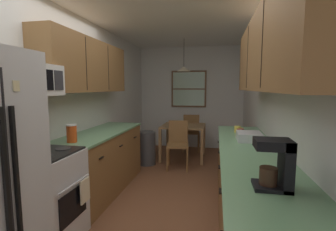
{
  "coord_description": "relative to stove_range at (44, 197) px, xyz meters",
  "views": [
    {
      "loc": [
        0.64,
        -2.52,
        1.53
      ],
      "look_at": [
        -0.14,
        1.37,
        1.07
      ],
      "focal_mm": 25.71,
      "sensor_mm": 36.0,
      "label": 1
    }
  ],
  "objects": [
    {
      "name": "trash_bin",
      "position": [
        0.29,
        2.57,
        -0.14
      ],
      "size": [
        0.35,
        0.35,
        0.66
      ],
      "primitive_type": "cylinder",
      "color": "#3F3F42",
      "rests_on": "ground"
    },
    {
      "name": "wall_left",
      "position": [
        -0.36,
        1.56,
        0.8
      ],
      "size": [
        0.1,
        9.0,
        2.55
      ],
      "primitive_type": "cube",
      "color": "silver",
      "rests_on": "ground"
    },
    {
      "name": "counter_left",
      "position": [
        -0.01,
        1.23,
        -0.02
      ],
      "size": [
        0.64,
        1.85,
        0.9
      ],
      "color": "brown",
      "rests_on": "ground"
    },
    {
      "name": "ceiling_slab",
      "position": [
        0.99,
        1.56,
        2.12
      ],
      "size": [
        4.4,
        9.0,
        0.08
      ],
      "primitive_type": "cube",
      "color": "white"
    },
    {
      "name": "pendant_light",
      "position": [
        0.95,
        3.12,
        1.45
      ],
      "size": [
        0.29,
        0.29,
        0.68
      ],
      "color": "black"
    },
    {
      "name": "dish_towel",
      "position": [
        0.35,
        0.15,
        0.03
      ],
      "size": [
        0.02,
        0.16,
        0.24
      ],
      "primitive_type": "cube",
      "color": "beige"
    },
    {
      "name": "wall_right",
      "position": [
        2.34,
        1.56,
        0.8
      ],
      "size": [
        0.1,
        9.0,
        2.55
      ],
      "primitive_type": "cube",
      "color": "silver",
      "rests_on": "ground"
    },
    {
      "name": "dining_chair_far",
      "position": [
        1.06,
        3.75,
        0.03
      ],
      "size": [
        0.44,
        0.44,
        0.9
      ],
      "color": "brown",
      "rests_on": "ground"
    },
    {
      "name": "wall_back",
      "position": [
        0.99,
        4.21,
        0.8
      ],
      "size": [
        4.4,
        0.1,
        2.55
      ],
      "primitive_type": "cube",
      "color": "silver",
      "rests_on": "ground"
    },
    {
      "name": "dish_rack",
      "position": [
        2.03,
        1.01,
        0.48
      ],
      "size": [
        0.28,
        0.34,
        0.1
      ],
      "primitive_type": "cube",
      "color": "silver",
      "rests_on": "counter_right"
    },
    {
      "name": "ground_plane",
      "position": [
        0.99,
        1.56,
        -0.47
      ],
      "size": [
        12.0,
        12.0,
        0.0
      ],
      "primitive_type": "plane",
      "color": "brown"
    },
    {
      "name": "microwave_over_range",
      "position": [
        -0.11,
        0.0,
        1.13
      ],
      "size": [
        0.39,
        0.63,
        0.3
      ],
      "color": "white"
    },
    {
      "name": "upper_cabinets_right",
      "position": [
        2.13,
        0.51,
        1.4
      ],
      "size": [
        0.33,
        2.74,
        0.75
      ],
      "color": "brown"
    },
    {
      "name": "storage_canister",
      "position": [
        -0.01,
        0.52,
        0.53
      ],
      "size": [
        0.12,
        0.12,
        0.21
      ],
      "color": "#D84C19",
      "rests_on": "counter_left"
    },
    {
      "name": "dining_table",
      "position": [
        0.95,
        3.12,
        0.15
      ],
      "size": [
        0.91,
        0.84,
        0.73
      ],
      "color": "olive",
      "rests_on": "ground"
    },
    {
      "name": "upper_cabinets_left",
      "position": [
        -0.15,
        1.18,
        1.36
      ],
      "size": [
        0.33,
        1.93,
        0.72
      ],
      "color": "brown"
    },
    {
      "name": "dining_chair_near",
      "position": [
        0.93,
        2.49,
        0.03
      ],
      "size": [
        0.44,
        0.44,
        0.9
      ],
      "color": "brown",
      "rests_on": "ground"
    },
    {
      "name": "counter_right",
      "position": [
        1.99,
        0.56,
        -0.02
      ],
      "size": [
        0.64,
        3.06,
        0.9
      ],
      "color": "brown",
      "rests_on": "ground"
    },
    {
      "name": "mug_spare",
      "position": [
        1.96,
        1.33,
        0.47
      ],
      "size": [
        0.12,
        0.09,
        0.09
      ],
      "color": "#BF3F33",
      "rests_on": "counter_right"
    },
    {
      "name": "coffee_maker",
      "position": [
        2.02,
        -0.41,
        0.59
      ],
      "size": [
        0.22,
        0.18,
        0.31
      ],
      "color": "black",
      "rests_on": "counter_right"
    },
    {
      "name": "stove_range",
      "position": [
        0.0,
        0.0,
        0.0
      ],
      "size": [
        0.66,
        0.61,
        1.1
      ],
      "color": "silver",
      "rests_on": "ground"
    },
    {
      "name": "back_window",
      "position": [
        0.95,
        4.14,
        1.03
      ],
      "size": [
        0.88,
        0.05,
        0.92
      ],
      "color": "brown"
    },
    {
      "name": "mug_by_coffeemaker",
      "position": [
        1.94,
        1.53,
        0.47
      ],
      "size": [
        0.13,
        0.09,
        0.09
      ],
      "color": "#E5CC4C",
      "rests_on": "counter_right"
    }
  ]
}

